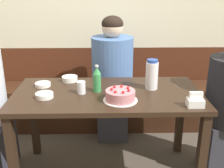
# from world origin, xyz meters

# --- Properties ---
(back_wall) EXTENTS (4.80, 0.04, 2.50)m
(back_wall) POSITION_xyz_m (0.00, 1.05, 1.25)
(back_wall) COLOR #4C2314
(back_wall) RESTS_ON ground_plane
(bench_seat) EXTENTS (2.58, 0.38, 0.47)m
(bench_seat) POSITION_xyz_m (0.00, 0.83, 0.23)
(bench_seat) COLOR #381E11
(bench_seat) RESTS_ON ground_plane
(dining_table) EXTENTS (1.43, 0.72, 0.73)m
(dining_table) POSITION_xyz_m (0.00, 0.00, 0.63)
(dining_table) COLOR black
(dining_table) RESTS_ON ground_plane
(birthday_cake) EXTENTS (0.25, 0.25, 0.10)m
(birthday_cake) POSITION_xyz_m (0.09, -0.16, 0.76)
(birthday_cake) COLOR white
(birthday_cake) RESTS_ON dining_table
(water_pitcher) EXTENTS (0.10, 0.10, 0.24)m
(water_pitcher) POSITION_xyz_m (0.35, 0.08, 0.84)
(water_pitcher) COLOR white
(water_pitcher) RESTS_ON dining_table
(soju_bottle) EXTENTS (0.06, 0.06, 0.21)m
(soju_bottle) POSITION_xyz_m (-0.08, 0.03, 0.82)
(soju_bottle) COLOR #388E4C
(soju_bottle) RESTS_ON dining_table
(napkin_holder) EXTENTS (0.11, 0.08, 0.11)m
(napkin_holder) POSITION_xyz_m (0.59, -0.27, 0.76)
(napkin_holder) COLOR white
(napkin_holder) RESTS_ON dining_table
(bowl_soup_white) EXTENTS (0.12, 0.12, 0.03)m
(bowl_soup_white) POSITION_xyz_m (-0.52, 0.15, 0.74)
(bowl_soup_white) COLOR white
(bowl_soup_white) RESTS_ON dining_table
(bowl_rice_small) EXTENTS (0.13, 0.13, 0.03)m
(bowl_rice_small) POSITION_xyz_m (-0.46, -0.09, 0.74)
(bowl_rice_small) COLOR white
(bowl_rice_small) RESTS_ON dining_table
(bowl_side_dish) EXTENTS (0.13, 0.13, 0.04)m
(bowl_side_dish) POSITION_xyz_m (-0.32, 0.27, 0.75)
(bowl_side_dish) COLOR white
(bowl_side_dish) RESTS_ON dining_table
(glass_water_tall) EXTENTS (0.07, 0.07, 0.09)m
(glass_water_tall) POSITION_xyz_m (-0.20, -0.01, 0.77)
(glass_water_tall) COLOR silver
(glass_water_tall) RESTS_ON dining_table
(person_grey_tee) EXTENTS (0.40, 0.40, 1.23)m
(person_grey_tee) POSITION_xyz_m (0.05, 0.62, 0.62)
(person_grey_tee) COLOR #33333D
(person_grey_tee) RESTS_ON ground_plane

